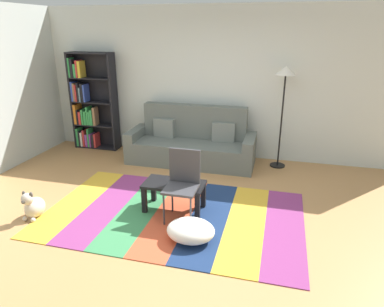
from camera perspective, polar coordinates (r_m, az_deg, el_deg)
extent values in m
plane|color=#B27F4C|center=(4.49, -1.79, -10.90)|extent=(14.00, 14.00, 0.00)
cube|color=silver|center=(6.40, 4.64, 11.42)|extent=(6.80, 0.10, 2.70)
cube|color=gold|center=(5.18, -18.44, -7.46)|extent=(0.47, 2.04, 0.01)
cube|color=#843370|center=(4.95, -13.76, -8.29)|extent=(0.47, 2.04, 0.01)
cube|color=#387F4C|center=(4.76, -8.65, -9.13)|extent=(0.47, 2.04, 0.01)
cube|color=#C64C2D|center=(4.61, -3.12, -9.95)|extent=(0.47, 2.04, 0.01)
cube|color=navy|center=(4.50, 2.74, -10.72)|extent=(0.47, 2.04, 0.01)
cube|color=gold|center=(4.45, 8.85, -11.40)|extent=(0.47, 2.04, 0.01)
cube|color=#843370|center=(4.44, 15.08, -11.97)|extent=(0.47, 2.04, 0.01)
cube|color=#59605B|center=(6.20, -0.20, 0.21)|extent=(1.90, 0.80, 0.40)
cube|color=#59605B|center=(6.33, 0.49, 5.36)|extent=(1.90, 0.20, 0.60)
cube|color=#59605B|center=(6.51, -9.10, 1.66)|extent=(0.18, 0.80, 0.56)
cube|color=#59605B|center=(6.01, 9.43, 0.06)|extent=(0.18, 0.80, 0.56)
cube|color=slate|center=(6.41, -4.56, 4.19)|extent=(0.42, 0.19, 0.36)
cube|color=slate|center=(6.15, 5.20, 3.47)|extent=(0.42, 0.19, 0.36)
cube|color=black|center=(7.32, -18.86, 8.26)|extent=(0.04, 0.28, 1.88)
cube|color=black|center=(6.89, -12.75, 8.15)|extent=(0.04, 0.28, 1.88)
cube|color=black|center=(7.21, -15.37, 8.44)|extent=(0.90, 0.01, 1.88)
cube|color=black|center=(7.33, -15.22, 1.15)|extent=(0.86, 0.28, 0.02)
cube|color=black|center=(7.20, -15.55, 4.63)|extent=(0.86, 0.28, 0.02)
cube|color=black|center=(7.09, -15.90, 8.21)|extent=(0.86, 0.28, 0.02)
cube|color=black|center=(7.02, -16.26, 11.90)|extent=(0.86, 0.28, 0.02)
cube|color=black|center=(6.97, -16.64, 15.64)|extent=(0.86, 0.28, 0.02)
cube|color=green|center=(7.46, -18.04, 2.73)|extent=(0.04, 0.23, 0.36)
cube|color=black|center=(7.45, -17.69, 2.55)|extent=(0.03, 0.26, 0.31)
cube|color=silver|center=(7.40, -17.58, 2.34)|extent=(0.04, 0.16, 0.29)
cube|color=red|center=(7.40, -17.07, 2.60)|extent=(0.04, 0.25, 0.34)
cube|color=purple|center=(7.35, -16.80, 2.17)|extent=(0.05, 0.18, 0.25)
cube|color=green|center=(7.33, -16.45, 2.66)|extent=(0.03, 0.22, 0.38)
cube|color=purple|center=(7.32, -16.13, 2.23)|extent=(0.03, 0.22, 0.27)
cube|color=black|center=(7.28, -15.86, 2.12)|extent=(0.05, 0.17, 0.26)
cube|color=red|center=(7.26, -15.46, 2.20)|extent=(0.03, 0.21, 0.28)
cube|color=orange|center=(7.35, -18.35, 6.30)|extent=(0.05, 0.26, 0.39)
cube|color=black|center=(7.33, -17.99, 5.88)|extent=(0.03, 0.25, 0.29)
cube|color=red|center=(7.31, -17.66, 5.76)|extent=(0.05, 0.25, 0.26)
cube|color=green|center=(7.26, -17.35, 5.89)|extent=(0.04, 0.22, 0.30)
cube|color=green|center=(7.22, -17.01, 5.72)|extent=(0.05, 0.18, 0.27)
cube|color=green|center=(7.19, -16.62, 6.08)|extent=(0.03, 0.21, 0.36)
cube|color=green|center=(7.19, -16.26, 5.74)|extent=(0.04, 0.24, 0.27)
cube|color=green|center=(7.14, -16.06, 5.81)|extent=(0.05, 0.18, 0.31)
cube|color=#8C6647|center=(7.10, -15.67, 5.98)|extent=(0.05, 0.16, 0.36)
cube|color=#334CB2|center=(7.25, -18.86, 9.75)|extent=(0.04, 0.22, 0.38)
cube|color=#8C6647|center=(7.23, -18.59, 9.65)|extent=(0.04, 0.22, 0.35)
cube|color=red|center=(7.20, -18.37, 9.51)|extent=(0.03, 0.19, 0.32)
cube|color=black|center=(7.18, -18.01, 9.67)|extent=(0.04, 0.21, 0.36)
cube|color=#668C99|center=(7.16, -17.75, 9.33)|extent=(0.03, 0.20, 0.27)
cube|color=black|center=(7.15, -17.34, 9.66)|extent=(0.05, 0.25, 0.35)
cube|color=#334CB2|center=(7.10, -17.11, 9.56)|extent=(0.03, 0.20, 0.33)
cube|color=green|center=(7.18, -19.36, 13.29)|extent=(0.03, 0.19, 0.36)
cube|color=black|center=(7.16, -18.96, 13.22)|extent=(0.05, 0.20, 0.34)
cube|color=green|center=(7.12, -18.56, 12.88)|extent=(0.05, 0.18, 0.25)
cube|color=red|center=(7.11, -18.16, 13.19)|extent=(0.03, 0.24, 0.32)
cube|color=gold|center=(7.08, -17.84, 13.15)|extent=(0.05, 0.21, 0.31)
cube|color=black|center=(4.54, -2.99, -5.11)|extent=(0.80, 0.42, 0.04)
cube|color=black|center=(4.60, -7.89, -7.65)|extent=(0.06, 0.06, 0.35)
cube|color=black|center=(4.40, 0.90, -8.82)|extent=(0.06, 0.06, 0.35)
cube|color=black|center=(4.88, -6.38, -5.86)|extent=(0.06, 0.06, 0.35)
cube|color=black|center=(4.69, 1.90, -6.87)|extent=(0.06, 0.06, 0.35)
ellipsoid|color=white|center=(4.04, -0.23, -12.63)|extent=(0.56, 0.47, 0.24)
ellipsoid|color=beige|center=(4.94, -24.56, -8.11)|extent=(0.22, 0.30, 0.26)
sphere|color=beige|center=(4.79, -25.63, -6.79)|extent=(0.15, 0.15, 0.15)
ellipsoid|color=#5B5750|center=(4.76, -26.06, -7.20)|extent=(0.06, 0.07, 0.05)
ellipsoid|color=#5B5750|center=(4.82, -26.05, -6.03)|extent=(0.05, 0.04, 0.08)
ellipsoid|color=#5B5750|center=(4.75, -25.08, -6.23)|extent=(0.05, 0.04, 0.08)
sphere|color=beige|center=(4.93, -25.91, -9.69)|extent=(0.06, 0.06, 0.06)
sphere|color=beige|center=(4.86, -24.80, -9.96)|extent=(0.06, 0.06, 0.06)
cylinder|color=black|center=(6.30, 13.94, -1.91)|extent=(0.26, 0.26, 0.02)
cylinder|color=black|center=(6.06, 14.56, 5.10)|extent=(0.03, 0.03, 1.57)
cone|color=white|center=(5.90, 15.30, 13.14)|extent=(0.32, 0.32, 0.14)
cube|color=black|center=(4.54, -3.16, -4.74)|extent=(0.12, 0.15, 0.02)
cube|color=#38383D|center=(4.28, -1.85, -5.85)|extent=(0.40, 0.40, 0.03)
cube|color=#38383D|center=(4.34, -1.22, -1.99)|extent=(0.40, 0.03, 0.44)
cylinder|color=#38383D|center=(4.29, -4.68, -9.28)|extent=(0.02, 0.02, 0.42)
cylinder|color=#38383D|center=(4.20, -0.23, -9.89)|extent=(0.02, 0.02, 0.42)
cylinder|color=#38383D|center=(4.57, -3.28, -7.27)|extent=(0.02, 0.02, 0.42)
cylinder|color=#38383D|center=(4.49, 0.90, -7.79)|extent=(0.02, 0.02, 0.42)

